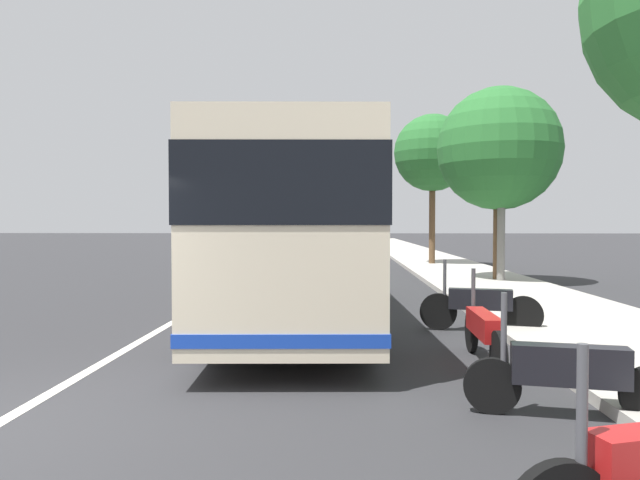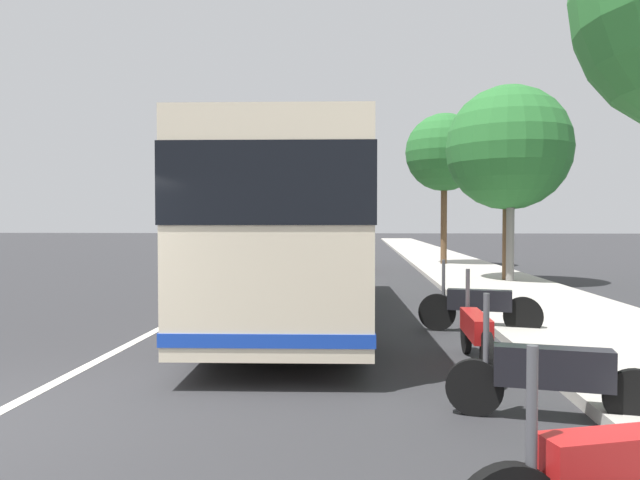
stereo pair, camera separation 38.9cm
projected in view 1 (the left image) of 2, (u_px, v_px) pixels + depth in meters
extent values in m
cube|color=#B2ADA3|center=(514.00, 295.00, 14.88)|extent=(110.00, 3.60, 0.14)
cube|color=silver|center=(218.00, 296.00, 15.20)|extent=(110.00, 0.16, 0.01)
cube|color=beige|center=(297.00, 229.00, 11.60)|extent=(10.50, 2.92, 2.93)
cube|color=black|center=(297.00, 201.00, 11.58)|extent=(10.55, 2.96, 0.95)
cube|color=#193FB2|center=(297.00, 289.00, 11.63)|extent=(10.54, 2.95, 0.16)
cylinder|color=black|center=(258.00, 278.00, 14.96)|extent=(1.01, 0.35, 1.00)
cylinder|color=black|center=(344.00, 278.00, 14.97)|extent=(1.01, 0.35, 1.00)
cylinder|color=black|center=(212.00, 322.00, 8.30)|extent=(1.01, 0.35, 1.00)
cylinder|color=black|center=(366.00, 322.00, 8.31)|extent=(1.01, 0.35, 1.00)
cylinder|color=#4C4C51|center=(582.00, 409.00, 3.07)|extent=(0.06, 0.06, 0.70)
cylinder|color=black|center=(492.00, 386.00, 5.79)|extent=(0.19, 0.57, 0.57)
cube|color=black|center=(570.00, 365.00, 5.61)|extent=(0.45, 1.12, 0.39)
cylinder|color=#4C4C51|center=(504.00, 327.00, 5.75)|extent=(0.06, 0.06, 0.70)
cylinder|color=black|center=(471.00, 331.00, 8.58)|extent=(0.63, 0.10, 0.63)
cylinder|color=black|center=(499.00, 357.00, 6.92)|extent=(0.63, 0.10, 0.63)
cube|color=red|center=(484.00, 324.00, 7.74)|extent=(1.26, 0.27, 0.30)
cylinder|color=#4C4C51|center=(473.00, 292.00, 8.44)|extent=(0.06, 0.06, 0.70)
cylinder|color=black|center=(438.00, 312.00, 10.36)|extent=(0.23, 0.67, 0.66)
cylinder|color=black|center=(524.00, 315.00, 9.97)|extent=(0.23, 0.67, 0.66)
cube|color=black|center=(480.00, 299.00, 10.16)|extent=(0.48, 1.12, 0.36)
cylinder|color=#4C4C51|center=(445.00, 279.00, 10.32)|extent=(0.06, 0.06, 0.70)
cube|color=red|center=(316.00, 256.00, 23.84)|extent=(4.56, 2.12, 0.80)
cube|color=black|center=(316.00, 240.00, 23.64)|extent=(2.29, 1.85, 0.51)
cylinder|color=black|center=(300.00, 260.00, 25.40)|extent=(0.65, 0.25, 0.64)
cylinder|color=black|center=(339.00, 260.00, 25.24)|extent=(0.65, 0.25, 0.64)
cylinder|color=black|center=(291.00, 265.00, 22.46)|extent=(0.65, 0.25, 0.64)
cylinder|color=black|center=(334.00, 265.00, 22.30)|extent=(0.65, 0.25, 0.64)
cube|color=black|center=(265.00, 244.00, 38.65)|extent=(4.73, 2.21, 0.77)
cube|color=black|center=(265.00, 235.00, 38.53)|extent=(2.37, 1.88, 0.47)
cylinder|color=black|center=(276.00, 248.00, 37.17)|extent=(0.66, 0.27, 0.64)
cylinder|color=black|center=(250.00, 248.00, 37.10)|extent=(0.66, 0.27, 0.64)
cylinder|color=black|center=(278.00, 246.00, 40.20)|extent=(0.66, 0.27, 0.64)
cylinder|color=black|center=(254.00, 247.00, 40.13)|extent=(0.66, 0.27, 0.64)
cylinder|color=brown|center=(498.00, 235.00, 18.37)|extent=(0.32, 0.32, 3.14)
sphere|color=#286B2D|center=(499.00, 149.00, 18.29)|extent=(3.91, 3.91, 3.91)
cylinder|color=brown|center=(432.00, 221.00, 25.74)|extent=(0.27, 0.27, 4.06)
sphere|color=#286B2D|center=(432.00, 153.00, 25.65)|extent=(3.44, 3.44, 3.44)
cylinder|color=slate|center=(501.00, 188.00, 17.97)|extent=(0.24, 0.24, 6.09)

